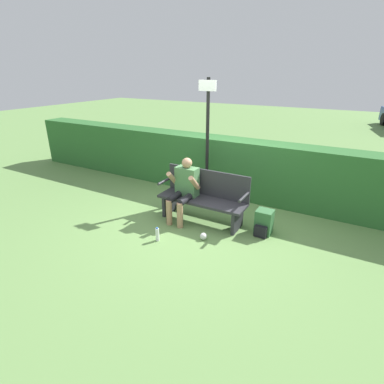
{
  "coord_description": "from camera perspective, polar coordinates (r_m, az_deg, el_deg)",
  "views": [
    {
      "loc": [
        2.34,
        -4.52,
        2.68
      ],
      "look_at": [
        -0.15,
        -0.1,
        0.6
      ],
      "focal_mm": 28.0,
      "sensor_mm": 36.0,
      "label": 1
    }
  ],
  "objects": [
    {
      "name": "backpack",
      "position": [
        5.39,
        13.49,
        -5.71
      ],
      "size": [
        0.28,
        0.35,
        0.44
      ],
      "color": "#336638",
      "rests_on": "ground"
    },
    {
      "name": "person_seated",
      "position": [
        5.59,
        -1.5,
        1.01
      ],
      "size": [
        0.56,
        0.63,
        1.18
      ],
      "color": "#4C7F4C",
      "rests_on": "ground"
    },
    {
      "name": "park_bench",
      "position": [
        5.61,
        2.21,
        -0.94
      ],
      "size": [
        1.68,
        0.5,
        0.95
      ],
      "color": "#2D2D33",
      "rests_on": "ground"
    },
    {
      "name": "signpost",
      "position": [
        6.31,
        2.94,
        10.72
      ],
      "size": [
        0.37,
        0.09,
        2.55
      ],
      "color": "black",
      "rests_on": "ground"
    },
    {
      "name": "litter_crumple",
      "position": [
        5.13,
        2.21,
        -8.42
      ],
      "size": [
        0.12,
        0.12,
        0.12
      ],
      "color": "silver",
      "rests_on": "ground"
    },
    {
      "name": "ground_plane",
      "position": [
        5.75,
        1.8,
        -5.5
      ],
      "size": [
        40.0,
        40.0,
        0.0
      ],
      "primitive_type": "plane",
      "color": "#668E4C"
    },
    {
      "name": "water_bottle",
      "position": [
        5.1,
        -6.62,
        -8.03
      ],
      "size": [
        0.06,
        0.06,
        0.25
      ],
      "color": "white",
      "rests_on": "ground"
    },
    {
      "name": "hedge_back",
      "position": [
        6.82,
        7.97,
        4.66
      ],
      "size": [
        12.0,
        0.6,
        1.28
      ],
      "color": "#2D662D",
      "rests_on": "ground"
    }
  ]
}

